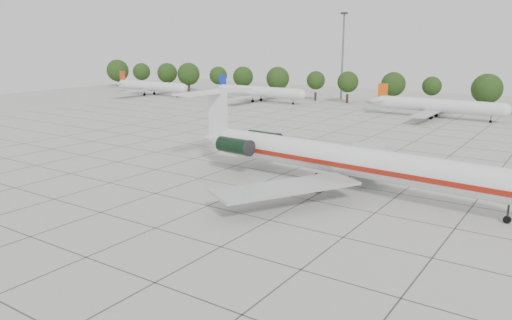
# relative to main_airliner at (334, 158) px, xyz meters

# --- Properties ---
(ground) EXTENTS (260.00, 260.00, 0.00)m
(ground) POSITION_rel_main_airliner_xyz_m (-8.29, -5.88, -3.78)
(ground) COLOR #B1B0A9
(ground) RESTS_ON ground
(apron_joints) EXTENTS (170.00, 170.00, 0.02)m
(apron_joints) POSITION_rel_main_airliner_xyz_m (-8.29, 9.12, -3.77)
(apron_joints) COLOR #383838
(apron_joints) RESTS_ON ground
(main_airliner) EXTENTS (45.67, 35.81, 10.71)m
(main_airliner) POSITION_rel_main_airliner_xyz_m (0.00, 0.00, 0.00)
(main_airliner) COLOR silver
(main_airliner) RESTS_ON ground
(bg_airliner_a) EXTENTS (28.24, 27.20, 7.40)m
(bg_airliner_a) POSITION_rel_main_airliner_xyz_m (-94.59, 62.22, -0.87)
(bg_airliner_a) COLOR silver
(bg_airliner_a) RESTS_ON ground
(bg_airliner_b) EXTENTS (28.24, 27.20, 7.40)m
(bg_airliner_b) POSITION_rel_main_airliner_xyz_m (-55.58, 67.26, -0.87)
(bg_airliner_b) COLOR silver
(bg_airliner_b) RESTS_ON ground
(bg_airliner_c) EXTENTS (28.24, 27.20, 7.40)m
(bg_airliner_c) POSITION_rel_main_airliner_xyz_m (-4.10, 63.99, -0.87)
(bg_airliner_c) COLOR silver
(bg_airliner_c) RESTS_ON ground
(tree_line) EXTENTS (249.86, 8.44, 10.22)m
(tree_line) POSITION_rel_main_airliner_xyz_m (-19.97, 79.12, 2.20)
(tree_line) COLOR #332114
(tree_line) RESTS_ON ground
(floodlight_mast) EXTENTS (1.60, 1.60, 25.45)m
(floodlight_mast) POSITION_rel_main_airliner_xyz_m (-38.29, 86.12, 10.50)
(floodlight_mast) COLOR slate
(floodlight_mast) RESTS_ON ground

